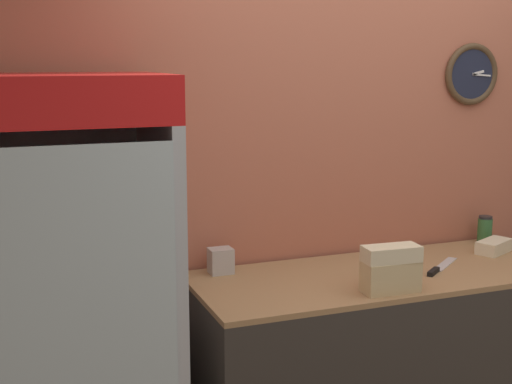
{
  "coord_description": "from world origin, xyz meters",
  "views": [
    {
      "loc": [
        -1.74,
        -1.91,
        1.93
      ],
      "look_at": [
        -0.65,
        0.96,
        1.35
      ],
      "focal_mm": 50.0,
      "sensor_mm": 36.0,
      "label": 1
    }
  ],
  "objects_px": {
    "beverage_cooler": "(75,284)",
    "napkin_dispenser": "(221,261)",
    "chefs_knife": "(438,268)",
    "sandwich_stack_bottom": "(390,284)",
    "sandwich_stack_top": "(391,254)",
    "condiment_jar": "(485,230)",
    "sandwich_stack_middle": "(391,269)",
    "sandwich_flat_left": "(494,246)"
  },
  "relations": [
    {
      "from": "sandwich_stack_bottom",
      "to": "sandwich_flat_left",
      "type": "bearing_deg",
      "value": 23.12
    },
    {
      "from": "sandwich_stack_bottom",
      "to": "napkin_dispenser",
      "type": "xyz_separation_m",
      "value": [
        -0.6,
        0.52,
        0.03
      ]
    },
    {
      "from": "beverage_cooler",
      "to": "napkin_dispenser",
      "type": "height_order",
      "value": "beverage_cooler"
    },
    {
      "from": "beverage_cooler",
      "to": "sandwich_flat_left",
      "type": "xyz_separation_m",
      "value": [
        2.14,
        0.06,
        -0.06
      ]
    },
    {
      "from": "napkin_dispenser",
      "to": "chefs_knife",
      "type": "bearing_deg",
      "value": -18.03
    },
    {
      "from": "sandwich_flat_left",
      "to": "condiment_jar",
      "type": "distance_m",
      "value": 0.2
    },
    {
      "from": "beverage_cooler",
      "to": "sandwich_stack_bottom",
      "type": "bearing_deg",
      "value": -13.15
    },
    {
      "from": "chefs_knife",
      "to": "condiment_jar",
      "type": "relative_size",
      "value": 2.07
    },
    {
      "from": "beverage_cooler",
      "to": "sandwich_stack_bottom",
      "type": "distance_m",
      "value": 1.33
    },
    {
      "from": "sandwich_stack_top",
      "to": "sandwich_flat_left",
      "type": "relative_size",
      "value": 1.07
    },
    {
      "from": "sandwich_stack_middle",
      "to": "condiment_jar",
      "type": "distance_m",
      "value": 1.06
    },
    {
      "from": "sandwich_stack_top",
      "to": "sandwich_flat_left",
      "type": "xyz_separation_m",
      "value": [
        0.84,
        0.36,
        -0.14
      ]
    },
    {
      "from": "napkin_dispenser",
      "to": "sandwich_stack_bottom",
      "type": "bearing_deg",
      "value": -40.92
    },
    {
      "from": "sandwich_stack_top",
      "to": "condiment_jar",
      "type": "height_order",
      "value": "sandwich_stack_top"
    },
    {
      "from": "sandwich_stack_middle",
      "to": "napkin_dispenser",
      "type": "height_order",
      "value": "sandwich_stack_middle"
    },
    {
      "from": "sandwich_stack_top",
      "to": "condiment_jar",
      "type": "relative_size",
      "value": 1.69
    },
    {
      "from": "sandwich_stack_middle",
      "to": "sandwich_flat_left",
      "type": "height_order",
      "value": "sandwich_stack_middle"
    },
    {
      "from": "sandwich_flat_left",
      "to": "napkin_dispenser",
      "type": "height_order",
      "value": "napkin_dispenser"
    },
    {
      "from": "beverage_cooler",
      "to": "chefs_knife",
      "type": "distance_m",
      "value": 1.69
    },
    {
      "from": "sandwich_stack_middle",
      "to": "sandwich_stack_top",
      "type": "bearing_deg",
      "value": 0.0
    },
    {
      "from": "beverage_cooler",
      "to": "chefs_knife",
      "type": "bearing_deg",
      "value": -3.51
    },
    {
      "from": "sandwich_stack_middle",
      "to": "napkin_dispenser",
      "type": "xyz_separation_m",
      "value": [
        -0.6,
        0.52,
        -0.04
      ]
    },
    {
      "from": "sandwich_flat_left",
      "to": "chefs_knife",
      "type": "bearing_deg",
      "value": -160.63
    },
    {
      "from": "sandwich_stack_middle",
      "to": "chefs_knife",
      "type": "distance_m",
      "value": 0.45
    },
    {
      "from": "chefs_knife",
      "to": "condiment_jar",
      "type": "height_order",
      "value": "condiment_jar"
    },
    {
      "from": "beverage_cooler",
      "to": "sandwich_stack_bottom",
      "type": "xyz_separation_m",
      "value": [
        1.3,
        -0.3,
        -0.06
      ]
    },
    {
      "from": "sandwich_flat_left",
      "to": "napkin_dispenser",
      "type": "relative_size",
      "value": 2.0
    },
    {
      "from": "sandwich_stack_bottom",
      "to": "condiment_jar",
      "type": "height_order",
      "value": "condiment_jar"
    },
    {
      "from": "beverage_cooler",
      "to": "napkin_dispenser",
      "type": "bearing_deg",
      "value": 17.49
    },
    {
      "from": "sandwich_stack_bottom",
      "to": "sandwich_stack_top",
      "type": "height_order",
      "value": "sandwich_stack_top"
    },
    {
      "from": "beverage_cooler",
      "to": "napkin_dispenser",
      "type": "relative_size",
      "value": 15.61
    },
    {
      "from": "beverage_cooler",
      "to": "sandwich_stack_middle",
      "type": "relative_size",
      "value": 7.43
    },
    {
      "from": "beverage_cooler",
      "to": "chefs_knife",
      "type": "xyz_separation_m",
      "value": [
        1.69,
        -0.1,
        -0.08
      ]
    },
    {
      "from": "sandwich_flat_left",
      "to": "sandwich_stack_middle",
      "type": "bearing_deg",
      "value": -156.88
    },
    {
      "from": "beverage_cooler",
      "to": "chefs_knife",
      "type": "relative_size",
      "value": 5.99
    },
    {
      "from": "beverage_cooler",
      "to": "condiment_jar",
      "type": "relative_size",
      "value": 12.38
    },
    {
      "from": "sandwich_stack_bottom",
      "to": "sandwich_stack_top",
      "type": "xyz_separation_m",
      "value": [
        0.0,
        0.0,
        0.14
      ]
    },
    {
      "from": "sandwich_stack_bottom",
      "to": "sandwich_stack_middle",
      "type": "distance_m",
      "value": 0.07
    },
    {
      "from": "sandwich_stack_middle",
      "to": "chefs_knife",
      "type": "height_order",
      "value": "sandwich_stack_middle"
    },
    {
      "from": "sandwich_stack_middle",
      "to": "sandwich_flat_left",
      "type": "bearing_deg",
      "value": 23.12
    },
    {
      "from": "sandwich_stack_bottom",
      "to": "sandwich_stack_middle",
      "type": "bearing_deg",
      "value": 0.0
    },
    {
      "from": "condiment_jar",
      "to": "napkin_dispenser",
      "type": "height_order",
      "value": "condiment_jar"
    }
  ]
}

